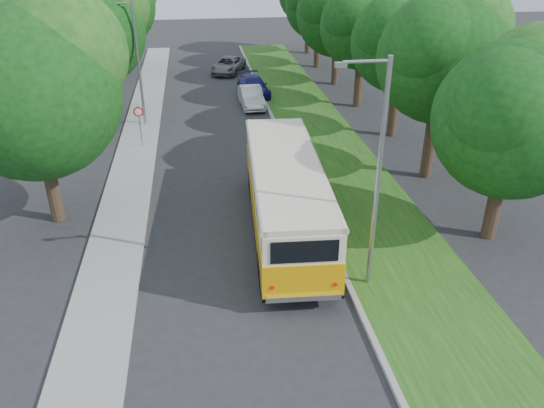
{
  "coord_description": "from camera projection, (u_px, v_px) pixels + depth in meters",
  "views": [
    {
      "loc": [
        -1.23,
        -17.13,
        11.23
      ],
      "look_at": [
        1.43,
        1.25,
        1.5
      ],
      "focal_mm": 35.0,
      "sensor_mm": 36.0,
      "label": 1
    }
  ],
  "objects": [
    {
      "name": "vintage_bus",
      "position": [
        286.0,
        197.0,
        21.27
      ],
      "size": [
        3.38,
        10.88,
        3.19
      ],
      "primitive_type": null,
      "rotation": [
        0.0,
        0.0,
        -0.06
      ],
      "color": "#FAB007",
      "rests_on": "ground"
    },
    {
      "name": "curb",
      "position": [
        306.0,
        191.0,
        25.18
      ],
      "size": [
        0.2,
        70.0,
        0.15
      ],
      "primitive_type": "cube",
      "color": "gray",
      "rests_on": "ground"
    },
    {
      "name": "car_white",
      "position": [
        251.0,
        97.0,
        37.04
      ],
      "size": [
        1.61,
        4.21,
        1.37
      ],
      "primitive_type": "imported",
      "rotation": [
        0.0,
        0.0,
        0.04
      ],
      "color": "silver",
      "rests_on": "ground"
    },
    {
      "name": "car_grey",
      "position": [
        228.0,
        65.0,
        45.7
      ],
      "size": [
        3.65,
        5.16,
        1.31
      ],
      "primitive_type": "imported",
      "rotation": [
        0.0,
        0.0,
        -0.35
      ],
      "color": "slate",
      "rests_on": "ground"
    },
    {
      "name": "car_silver",
      "position": [
        278.0,
        143.0,
        29.11
      ],
      "size": [
        1.94,
        4.26,
        1.42
      ],
      "primitive_type": "imported",
      "rotation": [
        0.0,
        0.0,
        -0.06
      ],
      "color": "silver",
      "rests_on": "ground"
    },
    {
      "name": "treeline",
      "position": [
        261.0,
        21.0,
        33.8
      ],
      "size": [
        24.27,
        41.91,
        9.46
      ],
      "color": "#332319",
      "rests_on": "ground"
    },
    {
      "name": "lamppost_near",
      "position": [
        376.0,
        172.0,
        16.69
      ],
      "size": [
        1.71,
        0.16,
        8.0
      ],
      "color": "gray",
      "rests_on": "ground"
    },
    {
      "name": "ground",
      "position": [
        240.0,
        256.0,
        20.38
      ],
      "size": [
        120.0,
        120.0,
        0.0
      ],
      "primitive_type": "plane",
      "color": "#29292B",
      "rests_on": "ground"
    },
    {
      "name": "lamppost_far",
      "position": [
        136.0,
        60.0,
        31.9
      ],
      "size": [
        1.71,
        0.16,
        7.5
      ],
      "color": "gray",
      "rests_on": "ground"
    },
    {
      "name": "grass_verge",
      "position": [
        354.0,
        188.0,
        25.49
      ],
      "size": [
        4.5,
        70.0,
        0.13
      ],
      "primitive_type": "cube",
      "color": "#1A4C14",
      "rests_on": "ground"
    },
    {
      "name": "warning_sign",
      "position": [
        139.0,
        119.0,
        29.51
      ],
      "size": [
        0.56,
        0.1,
        2.5
      ],
      "color": "gray",
      "rests_on": "ground"
    },
    {
      "name": "sidewalk",
      "position": [
        125.0,
        203.0,
        24.13
      ],
      "size": [
        2.2,
        70.0,
        0.12
      ],
      "primitive_type": "cube",
      "color": "gray",
      "rests_on": "ground"
    },
    {
      "name": "car_blue",
      "position": [
        253.0,
        86.0,
        39.55
      ],
      "size": [
        2.35,
        4.83,
        1.35
      ],
      "primitive_type": "imported",
      "rotation": [
        0.0,
        0.0,
        0.1
      ],
      "color": "navy",
      "rests_on": "ground"
    }
  ]
}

